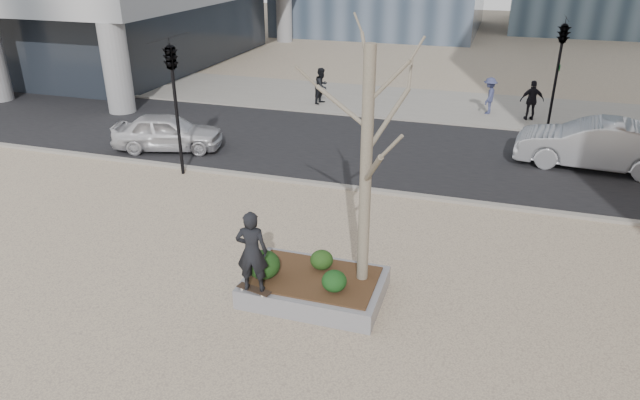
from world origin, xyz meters
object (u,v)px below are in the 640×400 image
(planter, at_px, (314,287))
(skateboard, at_px, (254,290))
(skateboarder, at_px, (252,252))
(police_car, at_px, (168,132))

(planter, distance_m, skateboard, 1.39)
(skateboarder, height_order, police_car, skateboarder)
(skateboard, relative_size, police_car, 0.20)
(planter, bearing_deg, skateboard, -139.96)
(planter, bearing_deg, skateboarder, -139.96)
(skateboarder, distance_m, police_car, 11.10)
(skateboarder, bearing_deg, skateboard, 79.09)
(police_car, bearing_deg, planter, -148.69)
(police_car, bearing_deg, skateboard, -155.72)
(police_car, bearing_deg, skateboarder, -155.72)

